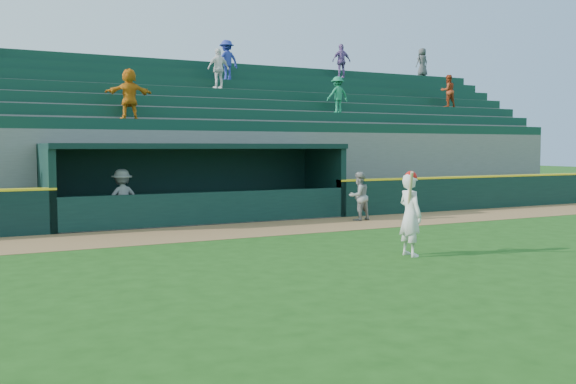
# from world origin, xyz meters

# --- Properties ---
(ground) EXTENTS (120.00, 120.00, 0.00)m
(ground) POSITION_xyz_m (0.00, 0.00, 0.00)
(ground) COLOR #1C4A12
(ground) RESTS_ON ground
(warning_track) EXTENTS (40.00, 3.00, 0.01)m
(warning_track) POSITION_xyz_m (0.00, 4.90, 0.01)
(warning_track) COLOR olive
(warning_track) RESTS_ON ground
(field_wall_right) EXTENTS (15.50, 0.30, 1.20)m
(field_wall_right) POSITION_xyz_m (12.25, 6.55, 0.60)
(field_wall_right) COLOR black
(field_wall_right) RESTS_ON ground
(wall_stripe_right) EXTENTS (15.50, 0.32, 0.06)m
(wall_stripe_right) POSITION_xyz_m (12.25, 6.55, 1.23)
(wall_stripe_right) COLOR yellow
(wall_stripe_right) RESTS_ON field_wall_right
(dugout_player_front) EXTENTS (0.84, 0.70, 1.57)m
(dugout_player_front) POSITION_xyz_m (4.54, 5.41, 0.78)
(dugout_player_front) COLOR gray
(dugout_player_front) RESTS_ON ground
(dugout_player_inside) EXTENTS (1.17, 0.76, 1.71)m
(dugout_player_inside) POSITION_xyz_m (-2.57, 7.21, 0.85)
(dugout_player_inside) COLOR gray
(dugout_player_inside) RESTS_ON ground
(dugout) EXTENTS (9.40, 2.80, 2.46)m
(dugout) POSITION_xyz_m (0.00, 8.00, 1.36)
(dugout) COLOR slate
(dugout) RESTS_ON ground
(stands) EXTENTS (34.50, 6.25, 7.41)m
(stands) POSITION_xyz_m (-0.01, 12.57, 2.40)
(stands) COLOR slate
(stands) RESTS_ON ground
(batter_at_plate) EXTENTS (0.55, 0.77, 1.86)m
(batter_at_plate) POSITION_xyz_m (1.77, -0.71, 0.92)
(batter_at_plate) COLOR silver
(batter_at_plate) RESTS_ON ground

